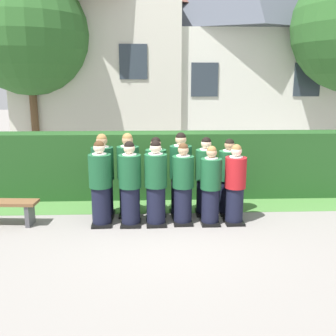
# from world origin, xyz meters

# --- Properties ---
(ground_plane) EXTENTS (60.00, 60.00, 0.00)m
(ground_plane) POSITION_xyz_m (0.00, 0.00, 0.00)
(ground_plane) COLOR gray
(student_front_row_0) EXTENTS (0.43, 0.49, 1.64)m
(student_front_row_0) POSITION_xyz_m (-1.28, 0.01, 0.78)
(student_front_row_0) COLOR black
(student_front_row_0) RESTS_ON ground
(student_front_row_1) EXTENTS (0.42, 0.47, 1.63)m
(student_front_row_1) POSITION_xyz_m (-0.73, -0.01, 0.77)
(student_front_row_1) COLOR black
(student_front_row_1) RESTS_ON ground
(student_front_row_2) EXTENTS (0.43, 0.52, 1.64)m
(student_front_row_2) POSITION_xyz_m (-0.24, -0.01, 0.78)
(student_front_row_2) COLOR black
(student_front_row_2) RESTS_ON ground
(student_front_row_3) EXTENTS (0.41, 0.46, 1.58)m
(student_front_row_3) POSITION_xyz_m (0.28, 0.03, 0.75)
(student_front_row_3) COLOR black
(student_front_row_3) RESTS_ON ground
(student_front_row_4) EXTENTS (0.40, 0.48, 1.53)m
(student_front_row_4) POSITION_xyz_m (0.80, -0.02, 0.73)
(student_front_row_4) COLOR black
(student_front_row_4) RESTS_ON ground
(student_in_red_blazer) EXTENTS (0.40, 0.49, 1.55)m
(student_in_red_blazer) POSITION_xyz_m (1.27, 0.00, 0.74)
(student_in_red_blazer) COLOR black
(student_in_red_blazer) RESTS_ON ground
(student_rear_row_0) EXTENTS (0.44, 0.49, 1.70)m
(student_rear_row_0) POSITION_xyz_m (-1.30, 0.49, 0.81)
(student_rear_row_0) COLOR black
(student_rear_row_0) RESTS_ON ground
(student_rear_row_1) EXTENTS (0.44, 0.54, 1.70)m
(student_rear_row_1) POSITION_xyz_m (-0.79, 0.53, 0.81)
(student_rear_row_1) COLOR black
(student_rear_row_1) RESTS_ON ground
(student_rear_row_2) EXTENTS (0.42, 0.52, 1.62)m
(student_rear_row_2) POSITION_xyz_m (-0.23, 0.55, 0.77)
(student_rear_row_2) COLOR black
(student_rear_row_2) RESTS_ON ground
(student_rear_row_3) EXTENTS (0.45, 0.52, 1.71)m
(student_rear_row_3) POSITION_xyz_m (0.27, 0.51, 0.82)
(student_rear_row_3) COLOR black
(student_rear_row_3) RESTS_ON ground
(student_rear_row_4) EXTENTS (0.42, 0.47, 1.61)m
(student_rear_row_4) POSITION_xyz_m (0.78, 0.53, 0.77)
(student_rear_row_4) COLOR black
(student_rear_row_4) RESTS_ON ground
(student_rear_row_5) EXTENTS (0.41, 0.51, 1.58)m
(student_rear_row_5) POSITION_xyz_m (1.25, 0.54, 0.75)
(student_rear_row_5) COLOR black
(student_rear_row_5) RESTS_ON ground
(hedge) EXTENTS (8.53, 0.70, 1.53)m
(hedge) POSITION_xyz_m (0.00, 1.83, 0.77)
(hedge) COLOR #214C1E
(hedge) RESTS_ON ground
(school_building_main) EXTENTS (6.00, 4.13, 7.01)m
(school_building_main) POSITION_xyz_m (-2.16, 7.73, 3.59)
(school_building_main) COLOR beige
(school_building_main) RESTS_ON ground
(school_building_annex) EXTENTS (8.15, 3.24, 6.72)m
(school_building_annex) POSITION_xyz_m (3.19, 7.51, 3.46)
(school_building_annex) COLOR silver
(school_building_annex) RESTS_ON ground
(oak_tree_left) EXTENTS (3.76, 3.76, 5.99)m
(oak_tree_left) POSITION_xyz_m (-4.13, 5.66, 4.10)
(oak_tree_left) COLOR brown
(oak_tree_left) RESTS_ON ground
(wooden_bench) EXTENTS (1.42, 0.45, 0.48)m
(wooden_bench) POSITION_xyz_m (-3.20, 0.07, 0.35)
(wooden_bench) COLOR brown
(wooden_bench) RESTS_ON ground
(lawn_strip) EXTENTS (8.53, 0.90, 0.01)m
(lawn_strip) POSITION_xyz_m (0.00, 1.03, 0.00)
(lawn_strip) COLOR #477A38
(lawn_strip) RESTS_ON ground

